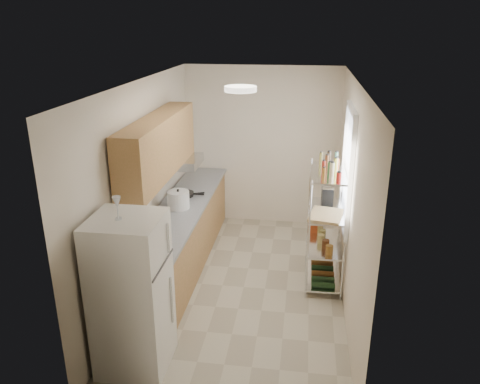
# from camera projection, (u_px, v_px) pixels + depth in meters

# --- Properties ---
(room) EXTENTS (2.52, 4.42, 2.62)m
(room) POSITION_uv_depth(u_px,v_px,m) (244.00, 193.00, 5.60)
(room) COLOR #BFB49B
(room) RESTS_ON ground
(counter_run) EXTENTS (0.63, 3.51, 0.90)m
(counter_run) POSITION_uv_depth(u_px,v_px,m) (182.00, 236.00, 6.42)
(counter_run) COLOR #B77E4E
(counter_run) RESTS_ON ground
(upper_cabinets) EXTENTS (0.33, 2.20, 0.72)m
(upper_cabinets) POSITION_uv_depth(u_px,v_px,m) (159.00, 146.00, 5.65)
(upper_cabinets) COLOR #B77E4E
(upper_cabinets) RESTS_ON room
(range_hood) EXTENTS (0.50, 0.60, 0.12)m
(range_hood) POSITION_uv_depth(u_px,v_px,m) (182.00, 161.00, 6.53)
(range_hood) COLOR #B7BABC
(range_hood) RESTS_ON room
(window) EXTENTS (0.06, 1.00, 1.46)m
(window) POSITION_uv_depth(u_px,v_px,m) (348.00, 169.00, 5.68)
(window) COLOR white
(window) RESTS_ON room
(bakers_rack) EXTENTS (0.45, 0.90, 1.73)m
(bakers_rack) POSITION_uv_depth(u_px,v_px,m) (327.00, 203.00, 5.81)
(bakers_rack) COLOR silver
(bakers_rack) RESTS_ON ground
(ceiling_dome) EXTENTS (0.34, 0.34, 0.05)m
(ceiling_dome) POSITION_uv_depth(u_px,v_px,m) (241.00, 89.00, 4.88)
(ceiling_dome) COLOR white
(ceiling_dome) RESTS_ON room
(refrigerator) EXTENTS (0.65, 0.65, 1.58)m
(refrigerator) POSITION_uv_depth(u_px,v_px,m) (132.00, 295.00, 4.45)
(refrigerator) COLOR white
(refrigerator) RESTS_ON ground
(wine_glass_a) EXTENTS (0.07, 0.07, 0.19)m
(wine_glass_a) POSITION_uv_depth(u_px,v_px,m) (118.00, 208.00, 4.14)
(wine_glass_a) COLOR silver
(wine_glass_a) RESTS_ON refrigerator
(wine_glass_b) EXTENTS (0.08, 0.08, 0.22)m
(wine_glass_b) POSITION_uv_depth(u_px,v_px,m) (117.00, 208.00, 4.11)
(wine_glass_b) COLOR silver
(wine_glass_b) RESTS_ON refrigerator
(rice_cooker) EXTENTS (0.29, 0.29, 0.23)m
(rice_cooker) POSITION_uv_depth(u_px,v_px,m) (178.00, 200.00, 6.17)
(rice_cooker) COLOR white
(rice_cooker) RESTS_ON counter_run
(frying_pan_large) EXTENTS (0.25, 0.25, 0.04)m
(frying_pan_large) POSITION_uv_depth(u_px,v_px,m) (185.00, 193.00, 6.67)
(frying_pan_large) COLOR black
(frying_pan_large) RESTS_ON counter_run
(frying_pan_small) EXTENTS (0.29, 0.29, 0.04)m
(frying_pan_small) POSITION_uv_depth(u_px,v_px,m) (186.00, 195.00, 6.62)
(frying_pan_small) COLOR black
(frying_pan_small) RESTS_ON counter_run
(cutting_board) EXTENTS (0.45, 0.54, 0.03)m
(cutting_board) POSITION_uv_depth(u_px,v_px,m) (326.00, 215.00, 5.65)
(cutting_board) COLOR tan
(cutting_board) RESTS_ON bakers_rack
(espresso_machine) EXTENTS (0.15, 0.22, 0.25)m
(espresso_machine) POSITION_uv_depth(u_px,v_px,m) (327.00, 195.00, 6.00)
(espresso_machine) COLOR black
(espresso_machine) RESTS_ON bakers_rack
(storage_bag) EXTENTS (0.10, 0.13, 0.15)m
(storage_bag) POSITION_uv_depth(u_px,v_px,m) (314.00, 226.00, 6.30)
(storage_bag) COLOR #983612
(storage_bag) RESTS_ON bakers_rack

